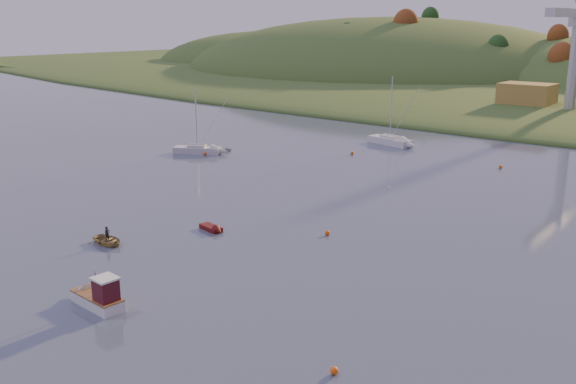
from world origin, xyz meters
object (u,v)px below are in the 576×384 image
Objects in this scene: sailboat_near at (197,149)px; grey_dinghy at (225,150)px; fishing_boat at (94,295)px; sailboat_far at (390,140)px; canoe at (108,240)px; red_tender at (214,229)px.

sailboat_near reaches higher than grey_dinghy.
sailboat_near reaches higher than fishing_boat.
fishing_boat is 58.56m from grey_dinghy.
fishing_boat is 1.99× the size of grey_dinghy.
sailboat_far reaches higher than grey_dinghy.
canoe reaches higher than grey_dinghy.
sailboat_far is (19.67, 26.24, 0.06)m from sailboat_near.
sailboat_near is 3.05× the size of red_tender.
sailboat_near is at bearing -151.33° from grey_dinghy.
red_tender is at bearing -70.52° from sailboat_near.
canoe and red_tender have the same top height.
sailboat_near reaches higher than red_tender.
fishing_boat is 1.49× the size of canoe.
sailboat_near reaches higher than canoe.
grey_dinghy is (-17.69, -21.91, -0.53)m from sailboat_far.
fishing_boat is 71.50m from sailboat_far.
canoe is at bearing -95.94° from grey_dinghy.
grey_dinghy is (-28.39, 30.06, -0.02)m from red_tender.
fishing_boat is at bearing -80.64° from sailboat_near.
sailboat_near is (-35.90, 43.40, -0.10)m from fishing_boat.
red_tender is 1.20× the size of grey_dinghy.
fishing_boat is at bearing -128.25° from canoe.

